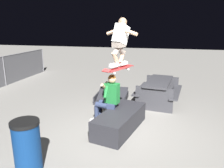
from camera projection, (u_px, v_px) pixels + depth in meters
ground_plane at (122, 133)px, 5.15m from camera, size 40.00×40.00×0.00m
ledge_box_main at (120, 121)px, 5.27m from camera, size 1.83×1.07×0.47m
person_sitting_on_ledge at (108, 97)px, 5.46m from camera, size 0.59×0.78×1.31m
skateboard at (119, 69)px, 5.31m from camera, size 1.01×0.62×0.13m
skater_airborne at (120, 40)px, 5.17m from camera, size 0.62×0.83×1.12m
kicker_ramp at (112, 98)px, 7.39m from camera, size 1.15×1.07×0.45m
picnic_table_back at (159, 88)px, 7.06m from camera, size 1.86×1.55×0.75m
trash_bin at (27, 146)px, 3.71m from camera, size 0.48×0.48×0.93m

